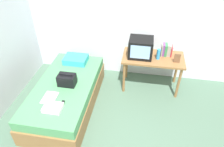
{
  "coord_description": "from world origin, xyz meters",
  "views": [
    {
      "loc": [
        0.42,
        -1.9,
        2.84
      ],
      "look_at": [
        -0.09,
        1.05,
        0.59
      ],
      "focal_mm": 33.19,
      "sensor_mm": 36.0,
      "label": 1
    }
  ],
  "objects": [
    {
      "name": "wall_back",
      "position": [
        0.0,
        2.0,
        1.3
      ],
      "size": [
        5.2,
        0.1,
        2.6
      ],
      "primitive_type": "cube",
      "color": "silver",
      "rests_on": "ground"
    },
    {
      "name": "desk",
      "position": [
        0.63,
        1.53,
        0.64
      ],
      "size": [
        1.16,
        0.6,
        0.73
      ],
      "color": "olive",
      "rests_on": "ground"
    },
    {
      "name": "picture_frame",
      "position": [
        1.04,
        1.41,
        0.82
      ],
      "size": [
        0.11,
        0.02,
        0.18
      ],
      "primitive_type": "cube",
      "color": "brown",
      "rests_on": "desk"
    },
    {
      "name": "handbag",
      "position": [
        -0.82,
        0.72,
        0.61
      ],
      "size": [
        0.3,
        0.2,
        0.23
      ],
      "color": "black",
      "rests_on": "bed"
    },
    {
      "name": "water_bottle",
      "position": [
        0.71,
        1.47,
        0.83
      ],
      "size": [
        0.07,
        0.07,
        0.2
      ],
      "primitive_type": "cylinder",
      "color": "#3399DB",
      "rests_on": "desk"
    },
    {
      "name": "magazine",
      "position": [
        -1.0,
        0.34,
        0.51
      ],
      "size": [
        0.21,
        0.29,
        0.01
      ],
      "primitive_type": "cube",
      "color": "white",
      "rests_on": "bed"
    },
    {
      "name": "remote_dark",
      "position": [
        -0.74,
        0.23,
        0.52
      ],
      "size": [
        0.04,
        0.16,
        0.02
      ],
      "primitive_type": "cube",
      "color": "black",
      "rests_on": "bed"
    },
    {
      "name": "tv",
      "position": [
        0.37,
        1.52,
        0.91
      ],
      "size": [
        0.44,
        0.39,
        0.36
      ],
      "color": "black",
      "rests_on": "desk"
    },
    {
      "name": "folded_towel",
      "position": [
        -0.84,
        0.12,
        0.54
      ],
      "size": [
        0.28,
        0.22,
        0.06
      ],
      "primitive_type": "cube",
      "color": "white",
      "rests_on": "bed"
    },
    {
      "name": "pillow",
      "position": [
        -0.9,
        1.43,
        0.57
      ],
      "size": [
        0.45,
        0.35,
        0.12
      ],
      "primitive_type": "cube",
      "color": "#33A8B7",
      "rests_on": "bed"
    },
    {
      "name": "bed",
      "position": [
        -0.88,
        0.72,
        0.25
      ],
      "size": [
        1.0,
        2.0,
        0.51
      ],
      "color": "olive",
      "rests_on": "ground"
    },
    {
      "name": "ground_plane",
      "position": [
        0.0,
        0.0,
        0.0
      ],
      "size": [
        8.0,
        8.0,
        0.0
      ],
      "primitive_type": "plane",
      "color": "#4C6B56"
    },
    {
      "name": "book_row",
      "position": [
        0.86,
        1.64,
        0.84
      ],
      "size": [
        0.2,
        0.17,
        0.23
      ],
      "color": "gray",
      "rests_on": "desk"
    }
  ]
}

